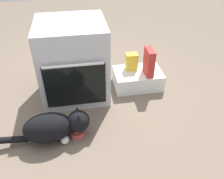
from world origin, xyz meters
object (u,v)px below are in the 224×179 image
object	(u,v)px
oven	(73,61)
snack_bag	(131,62)
pantry_cabinet	(138,79)
cat	(54,127)
food_bowl	(77,132)
cereal_box	(149,62)

from	to	relation	value
oven	snack_bag	size ratio (longest dim) A/B	4.23
pantry_cabinet	cat	world-z (taller)	cat
pantry_cabinet	cat	bearing A→B (deg)	-143.59
oven	food_bowl	world-z (taller)	oven
cereal_box	food_bowl	bearing A→B (deg)	-143.83
pantry_cabinet	food_bowl	bearing A→B (deg)	-137.58
cat	cereal_box	distance (m)	1.13
food_bowl	snack_bag	size ratio (longest dim) A/B	0.67
food_bowl	cat	xyz separation A→B (m)	(-0.18, -0.01, 0.11)
cat	cereal_box	bearing A→B (deg)	27.42
cat	snack_bag	size ratio (longest dim) A/B	4.67
cereal_box	cat	bearing A→B (deg)	-148.80
pantry_cabinet	snack_bag	world-z (taller)	snack_bag
cat	cereal_box	size ratio (longest dim) A/B	3.00
snack_bag	food_bowl	bearing A→B (deg)	-132.05
oven	cat	world-z (taller)	oven
cat	pantry_cabinet	bearing A→B (deg)	32.63
pantry_cabinet	food_bowl	xyz separation A→B (m)	(-0.69, -0.63, -0.06)
snack_bag	cereal_box	distance (m)	0.20
snack_bag	cat	bearing A→B (deg)	-138.81
food_bowl	cereal_box	size ratio (longest dim) A/B	0.43
oven	cat	size ratio (longest dim) A/B	0.91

